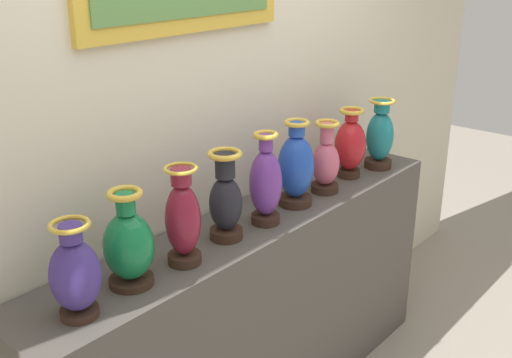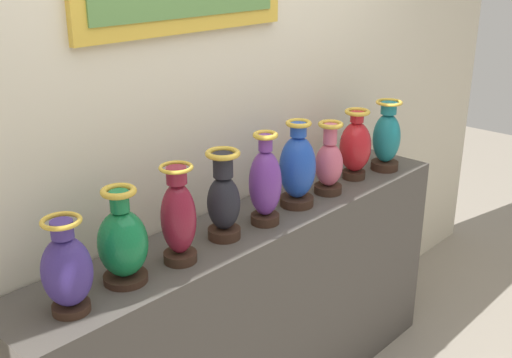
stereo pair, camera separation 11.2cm
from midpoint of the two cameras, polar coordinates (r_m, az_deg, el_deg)
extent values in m
cube|color=#4C4742|center=(2.98, -1.11, -12.76)|extent=(2.35, 0.40, 1.04)
cube|color=beige|center=(2.78, -5.26, 3.60)|extent=(5.07, 0.10, 2.69)
cylinder|color=#382319|center=(2.14, -17.29, -11.53)|extent=(0.12, 0.12, 0.03)
ellipsoid|color=#3F2D7F|center=(2.08, -17.68, -8.41)|extent=(0.16, 0.16, 0.24)
cylinder|color=#3F2D7F|center=(2.01, -18.13, -4.73)|extent=(0.07, 0.07, 0.06)
torus|color=gold|center=(2.00, -18.22, -4.00)|extent=(0.13, 0.13, 0.02)
cylinder|color=#382319|center=(2.28, -12.70, -9.05)|extent=(0.16, 0.16, 0.03)
ellipsoid|color=#14723D|center=(2.21, -12.97, -6.00)|extent=(0.18, 0.18, 0.25)
cylinder|color=#14723D|center=(2.15, -13.31, -2.21)|extent=(0.07, 0.07, 0.07)
torus|color=gold|center=(2.14, -13.39, -1.32)|extent=(0.12, 0.12, 0.02)
cylinder|color=#382319|center=(2.38, -7.89, -7.19)|extent=(0.13, 0.13, 0.04)
ellipsoid|color=maroon|center=(2.31, -8.08, -3.73)|extent=(0.13, 0.13, 0.28)
cylinder|color=maroon|center=(2.25, -8.29, 0.21)|extent=(0.08, 0.08, 0.06)
torus|color=gold|center=(2.23, -8.33, 0.94)|extent=(0.13, 0.13, 0.01)
cylinder|color=#382319|center=(2.55, -4.00, -4.99)|extent=(0.13, 0.13, 0.04)
ellipsoid|color=black|center=(2.49, -4.07, -2.25)|extent=(0.13, 0.13, 0.22)
cylinder|color=black|center=(2.44, -4.17, 1.22)|extent=(0.08, 0.08, 0.10)
torus|color=gold|center=(2.42, -4.20, 2.30)|extent=(0.14, 0.14, 0.02)
cylinder|color=#382319|center=(2.68, -0.33, -3.63)|extent=(0.12, 0.12, 0.04)
ellipsoid|color=#6B3393|center=(2.62, -0.34, -0.37)|extent=(0.14, 0.14, 0.29)
cylinder|color=#6B3393|center=(2.56, -0.35, 3.32)|extent=(0.06, 0.06, 0.07)
torus|color=gold|center=(2.55, -0.35, 4.04)|extent=(0.11, 0.11, 0.02)
cylinder|color=#382319|center=(2.87, 2.46, -1.95)|extent=(0.15, 0.15, 0.04)
ellipsoid|color=#1E47B2|center=(2.81, 2.52, 1.15)|extent=(0.17, 0.17, 0.29)
cylinder|color=#1E47B2|center=(2.75, 2.57, 4.56)|extent=(0.07, 0.07, 0.06)
torus|color=gold|center=(2.74, 2.58, 5.15)|extent=(0.12, 0.12, 0.02)
cylinder|color=#382319|center=(3.02, 5.23, -0.80)|extent=(0.13, 0.13, 0.04)
ellipsoid|color=#CC5972|center=(2.98, 5.31, 1.41)|extent=(0.13, 0.13, 0.21)
cylinder|color=#CC5972|center=(2.93, 5.40, 4.19)|extent=(0.06, 0.06, 0.09)
torus|color=gold|center=(2.92, 5.44, 5.07)|extent=(0.12, 0.12, 0.02)
cylinder|color=#382319|center=(3.23, 7.47, 0.56)|extent=(0.12, 0.12, 0.04)
ellipsoid|color=red|center=(3.18, 7.59, 3.06)|extent=(0.16, 0.16, 0.26)
cylinder|color=red|center=(3.14, 7.73, 5.74)|extent=(0.07, 0.07, 0.05)
torus|color=gold|center=(3.13, 7.75, 6.19)|extent=(0.13, 0.13, 0.02)
cylinder|color=#382319|center=(3.39, 10.14, 1.40)|extent=(0.14, 0.14, 0.04)
ellipsoid|color=#19727A|center=(3.34, 10.30, 3.85)|extent=(0.14, 0.14, 0.26)
cylinder|color=#19727A|center=(3.30, 10.48, 6.51)|extent=(0.08, 0.08, 0.06)
torus|color=gold|center=(3.29, 10.51, 7.02)|extent=(0.14, 0.14, 0.02)
camera|label=1|loc=(0.06, -91.21, -0.46)|focal=43.80mm
camera|label=2|loc=(0.06, 88.79, 0.46)|focal=43.80mm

